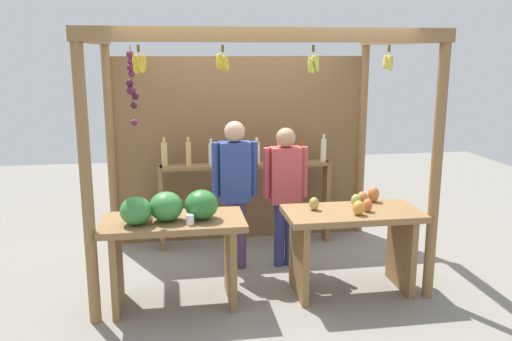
# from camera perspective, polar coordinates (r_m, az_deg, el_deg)

# --- Properties ---
(ground_plane) EXTENTS (12.00, 12.00, 0.00)m
(ground_plane) POSITION_cam_1_polar(r_m,az_deg,el_deg) (5.94, -0.30, -10.20)
(ground_plane) COLOR gray
(ground_plane) RESTS_ON ground
(market_stall) EXTENTS (3.19, 2.05, 2.49)m
(market_stall) POSITION_cam_1_polar(r_m,az_deg,el_deg) (5.99, -1.06, 4.36)
(market_stall) COLOR olive
(market_stall) RESTS_ON ground
(fruit_counter_left) EXTENTS (1.29, 0.64, 1.09)m
(fruit_counter_left) POSITION_cam_1_polar(r_m,az_deg,el_deg) (4.92, -8.85, -6.24)
(fruit_counter_left) COLOR olive
(fruit_counter_left) RESTS_ON ground
(fruit_counter_right) EXTENTS (1.29, 0.65, 0.97)m
(fruit_counter_right) POSITION_cam_1_polar(r_m,az_deg,el_deg) (5.27, 10.17, -6.43)
(fruit_counter_right) COLOR olive
(fruit_counter_right) RESTS_ON ground
(bottle_shelf_unit) EXTENTS (2.05, 0.22, 1.35)m
(bottle_shelf_unit) POSITION_cam_1_polar(r_m,az_deg,el_deg) (6.37, -1.10, -0.88)
(bottle_shelf_unit) COLOR olive
(bottle_shelf_unit) RESTS_ON ground
(vendor_man) EXTENTS (0.48, 0.22, 1.60)m
(vendor_man) POSITION_cam_1_polar(r_m,az_deg,el_deg) (5.62, -2.24, -1.23)
(vendor_man) COLOR #503B5E
(vendor_man) RESTS_ON ground
(vendor_woman) EXTENTS (0.48, 0.21, 1.52)m
(vendor_woman) POSITION_cam_1_polar(r_m,az_deg,el_deg) (5.72, 3.12, -1.57)
(vendor_woman) COLOR navy
(vendor_woman) RESTS_ON ground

